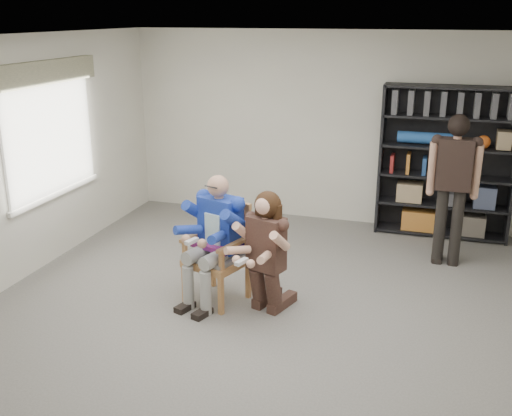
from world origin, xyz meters
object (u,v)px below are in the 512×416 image
(kneeling_woman, at_px, (265,255))
(bookshelf, at_px, (446,163))
(standing_man, at_px, (452,192))
(seated_man, at_px, (216,239))
(armchair, at_px, (216,253))

(kneeling_woman, xyz_separation_m, bookshelf, (1.72, 2.97, 0.40))
(kneeling_woman, xyz_separation_m, standing_man, (1.81, 1.91, 0.29))
(seated_man, bearing_deg, standing_man, 55.04)
(armchair, bearing_deg, seated_man, 108.22)
(seated_man, height_order, kneeling_woman, seated_man)
(armchair, xyz_separation_m, kneeling_woman, (0.58, -0.12, 0.10))
(kneeling_woman, height_order, bookshelf, bookshelf)
(seated_man, bearing_deg, armchair, -71.78)
(kneeling_woman, bearing_deg, bookshelf, 78.15)
(armchair, bearing_deg, kneeling_woman, 6.53)
(bookshelf, relative_size, standing_man, 1.12)
(bookshelf, bearing_deg, standing_man, -85.12)
(bookshelf, bearing_deg, kneeling_woman, -120.07)
(bookshelf, height_order, standing_man, bookshelf)
(seated_man, relative_size, standing_man, 0.76)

